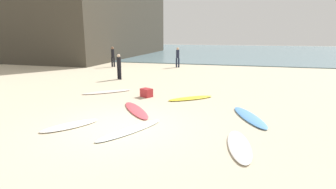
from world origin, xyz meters
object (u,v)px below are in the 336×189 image
object	(u,v)px
surfboard_0	(136,110)
beachgoer_mid	(113,56)
surfboard_3	(239,146)
beach_cooler	(146,93)
surfboard_1	(130,130)
surfboard_6	(70,125)
surfboard_5	(249,117)
surfboard_2	(191,98)
surfboard_4	(107,92)
beachgoer_near	(119,65)
beachgoer_far	(178,56)

from	to	relation	value
surfboard_0	beachgoer_mid	xyz separation A→B (m)	(-7.08, 12.33, 0.96)
surfboard_3	beach_cooler	bearing A→B (deg)	-55.16
surfboard_1	surfboard_6	distance (m)	2.06
surfboard_5	surfboard_2	bearing A→B (deg)	-62.16
surfboard_1	surfboard_3	distance (m)	3.30
surfboard_2	surfboard_3	xyz separation A→B (m)	(2.20, -4.87, -0.00)
surfboard_4	surfboard_6	bearing A→B (deg)	153.82
surfboard_4	beach_cooler	size ratio (longest dim) A/B	4.73
surfboard_5	surfboard_0	bearing A→B (deg)	-18.19
surfboard_1	beachgoer_near	bearing A→B (deg)	-36.89
surfboard_2	beachgoer_mid	world-z (taller)	beachgoer_mid
surfboard_6	beachgoer_mid	xyz separation A→B (m)	(-5.67, 14.55, 0.96)
surfboard_2	surfboard_4	size ratio (longest dim) A/B	0.90
surfboard_0	beachgoer_near	world-z (taller)	beachgoer_near
beach_cooler	surfboard_1	bearing A→B (deg)	-76.80
surfboard_0	surfboard_6	size ratio (longest dim) A/B	1.35
surfboard_0	surfboard_5	xyz separation A→B (m)	(4.27, 0.22, 0.01)
surfboard_4	beachgoer_far	xyz separation A→B (m)	(1.20, 10.80, 0.93)
surfboard_6	beachgoer_near	bearing A→B (deg)	139.02
surfboard_2	beachgoer_mid	distance (m)	13.29
surfboard_6	beach_cooler	size ratio (longest dim) A/B	3.63
surfboard_1	surfboard_6	world-z (taller)	surfboard_6
surfboard_5	surfboard_6	distance (m)	6.18
surfboard_4	beachgoer_far	distance (m)	10.90
surfboard_0	beach_cooler	distance (m)	2.37
surfboard_4	beachgoer_far	world-z (taller)	beachgoer_far
surfboard_0	beachgoer_near	bearing A→B (deg)	82.33
beach_cooler	beachgoer_mid	bearing A→B (deg)	123.80
surfboard_5	beachgoer_far	bearing A→B (deg)	-87.76
surfboard_6	beach_cooler	xyz separation A→B (m)	(1.02, 4.56, 0.16)
surfboard_2	beachgoer_far	world-z (taller)	beachgoer_far
surfboard_2	surfboard_6	bearing A→B (deg)	107.32
surfboard_3	surfboard_5	world-z (taller)	surfboard_5
surfboard_6	beach_cooler	distance (m)	4.68
surfboard_5	beach_cooler	distance (m)	5.12
surfboard_3	surfboard_4	bearing A→B (deg)	-45.19
surfboard_5	beachgoer_mid	distance (m)	16.62
surfboard_2	surfboard_6	xyz separation A→B (m)	(-3.14, -4.66, -0.01)
beach_cooler	surfboard_6	bearing A→B (deg)	-102.61
surfboard_1	beachgoer_mid	bearing A→B (deg)	-35.78
surfboard_5	beach_cooler	xyz separation A→B (m)	(-4.66, 2.12, 0.16)
surfboard_2	beachgoer_far	distance (m)	11.54
surfboard_5	beachgoer_far	size ratio (longest dim) A/B	1.49
surfboard_1	beach_cooler	xyz separation A→B (m)	(-1.04, 4.42, 0.17)
surfboard_0	beachgoer_far	xyz separation A→B (m)	(-1.46, 13.48, 0.93)
surfboard_2	beachgoer_near	size ratio (longest dim) A/B	1.36
surfboard_6	surfboard_0	bearing A→B (deg)	91.66
surfboard_2	beach_cooler	xyz separation A→B (m)	(-2.12, -0.10, 0.16)
surfboard_4	surfboard_5	bearing A→B (deg)	-149.99
beach_cooler	surfboard_2	bearing A→B (deg)	2.57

